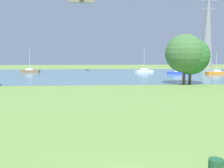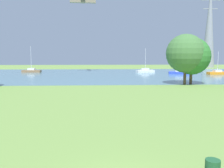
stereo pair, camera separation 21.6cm
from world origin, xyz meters
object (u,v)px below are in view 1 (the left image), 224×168
(sailboat_brown, at_px, (30,71))
(light_aircraft, at_px, (81,0))
(sailboat_blue, at_px, (178,72))
(sailboat_orange, at_px, (216,73))
(electricity_pylon, at_px, (208,26))
(tree_east_near, at_px, (185,53))
(tree_west_far, at_px, (191,56))
(sailboat_white, at_px, (144,71))

(sailboat_brown, xyz_separation_m, light_aircraft, (13.56, -1.01, 17.62))
(light_aircraft, bearing_deg, sailboat_brown, 175.75)
(sailboat_blue, distance_m, sailboat_orange, 8.78)
(electricity_pylon, bearing_deg, sailboat_blue, -124.05)
(electricity_pylon, bearing_deg, sailboat_orange, -110.16)
(electricity_pylon, height_order, light_aircraft, electricity_pylon)
(tree_east_near, bearing_deg, tree_west_far, 20.68)
(sailboat_blue, height_order, tree_east_near, tree_east_near)
(tree_east_near, relative_size, light_aircraft, 0.93)
(electricity_pylon, bearing_deg, tree_east_near, -117.39)
(sailboat_blue, bearing_deg, sailboat_white, 139.91)
(sailboat_blue, relative_size, sailboat_orange, 1.10)
(sailboat_brown, height_order, light_aircraft, light_aircraft)
(sailboat_orange, height_order, light_aircraft, light_aircraft)
(tree_east_near, xyz_separation_m, tree_west_far, (1.13, 0.43, -0.42))
(tree_west_far, bearing_deg, sailboat_blue, 77.34)
(sailboat_brown, height_order, tree_east_near, tree_east_near)
(tree_west_far, relative_size, electricity_pylon, 0.25)
(sailboat_white, xyz_separation_m, sailboat_orange, (15.68, -7.09, -0.01))
(tree_east_near, height_order, electricity_pylon, electricity_pylon)
(sailboat_brown, relative_size, tree_west_far, 0.91)
(tree_west_far, height_order, electricity_pylon, electricity_pylon)
(sailboat_blue, height_order, sailboat_orange, sailboat_blue)
(sailboat_brown, bearing_deg, sailboat_white, -3.09)
(sailboat_blue, bearing_deg, electricity_pylon, 55.95)
(sailboat_orange, relative_size, tree_west_far, 0.72)
(sailboat_blue, height_order, tree_west_far, tree_west_far)
(sailboat_blue, relative_size, light_aircraft, 0.69)
(sailboat_white, height_order, sailboat_orange, sailboat_white)
(tree_east_near, height_order, tree_west_far, tree_east_near)
(sailboat_orange, distance_m, electricity_pylon, 35.79)
(sailboat_brown, bearing_deg, sailboat_blue, -11.57)
(sailboat_blue, bearing_deg, tree_east_near, -105.52)
(tree_east_near, distance_m, tree_west_far, 1.28)
(light_aircraft, bearing_deg, sailboat_blue, -15.74)
(sailboat_brown, relative_size, sailboat_orange, 1.26)
(light_aircraft, bearing_deg, tree_east_near, -55.88)
(sailboat_blue, relative_size, electricity_pylon, 0.20)
(tree_east_near, xyz_separation_m, light_aircraft, (-17.54, 25.90, 13.24))
(sailboat_brown, xyz_separation_m, electricity_pylon, (56.50, 22.13, 14.25))
(sailboat_brown, height_order, sailboat_orange, sailboat_brown)
(sailboat_blue, bearing_deg, sailboat_brown, 168.43)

